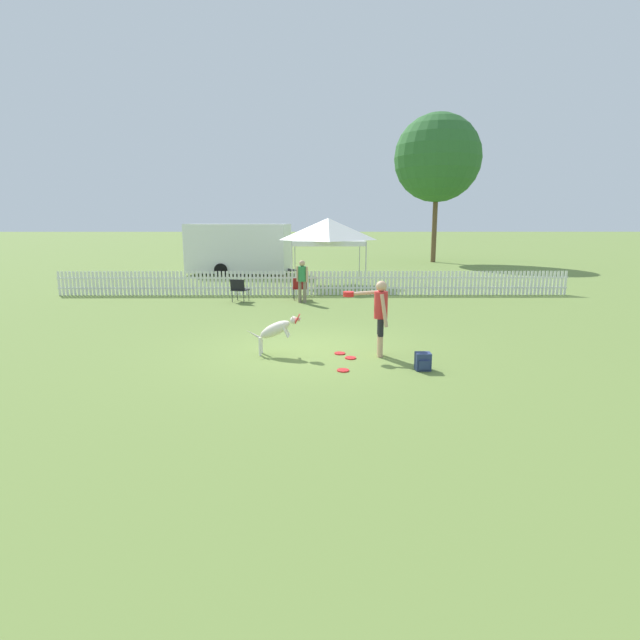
% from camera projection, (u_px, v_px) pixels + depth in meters
% --- Properties ---
extents(ground_plane, '(240.00, 240.00, 0.00)m').
position_uv_depth(ground_plane, '(312.00, 350.00, 10.99)').
color(ground_plane, olive).
extents(handler_person, '(0.92, 0.69, 1.59)m').
position_uv_depth(handler_person, '(378.00, 309.00, 10.33)').
color(handler_person, tan).
rests_on(handler_person, ground_plane).
extents(leaping_dog, '(1.18, 0.33, 0.89)m').
position_uv_depth(leaping_dog, '(276.00, 329.00, 10.51)').
color(leaping_dog, beige).
rests_on(leaping_dog, ground_plane).
extents(frisbee_near_handler, '(0.23, 0.23, 0.02)m').
position_uv_depth(frisbee_near_handler, '(343.00, 370.00, 9.46)').
color(frisbee_near_handler, red).
rests_on(frisbee_near_handler, ground_plane).
extents(frisbee_near_dog, '(0.23, 0.23, 0.02)m').
position_uv_depth(frisbee_near_dog, '(340.00, 353.00, 10.67)').
color(frisbee_near_dog, red).
rests_on(frisbee_near_dog, ground_plane).
extents(frisbee_midfield, '(0.23, 0.23, 0.02)m').
position_uv_depth(frisbee_midfield, '(350.00, 358.00, 10.32)').
color(frisbee_midfield, red).
rests_on(frisbee_midfield, ground_plane).
extents(backpack_on_grass, '(0.29, 0.27, 0.34)m').
position_uv_depth(backpack_on_grass, '(423.00, 362.00, 9.49)').
color(backpack_on_grass, navy).
rests_on(backpack_on_grass, ground_plane).
extents(picket_fence, '(19.50, 0.04, 0.92)m').
position_uv_depth(picket_fence, '(313.00, 283.00, 19.03)').
color(picket_fence, white).
rests_on(picket_fence, ground_plane).
extents(folding_chair_blue_left, '(0.54, 0.55, 0.80)m').
position_uv_depth(folding_chair_blue_left, '(300.00, 287.00, 17.88)').
color(folding_chair_blue_left, '#333338').
rests_on(folding_chair_blue_left, ground_plane).
extents(folding_chair_center, '(0.64, 0.65, 0.81)m').
position_uv_depth(folding_chair_center, '(239.00, 288.00, 17.43)').
color(folding_chair_center, '#333338').
rests_on(folding_chair_center, ground_plane).
extents(canopy_tent_main, '(3.06, 3.06, 2.91)m').
position_uv_depth(canopy_tent_main, '(328.00, 231.00, 21.53)').
color(canopy_tent_main, '#B2B2B2').
rests_on(canopy_tent_main, ground_plane).
extents(spectator_standing, '(0.40, 0.27, 1.47)m').
position_uv_depth(spectator_standing, '(302.00, 278.00, 17.16)').
color(spectator_standing, '#7A705B').
rests_on(spectator_standing, ground_plane).
extents(equipment_trailer, '(6.09, 2.96, 2.63)m').
position_uv_depth(equipment_trailer, '(239.00, 248.00, 26.16)').
color(equipment_trailer, white).
rests_on(equipment_trailer, ground_plane).
extents(tree_left_grove, '(5.74, 5.74, 9.76)m').
position_uv_depth(tree_left_grove, '(437.00, 158.00, 33.08)').
color(tree_left_grove, brown).
rests_on(tree_left_grove, ground_plane).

